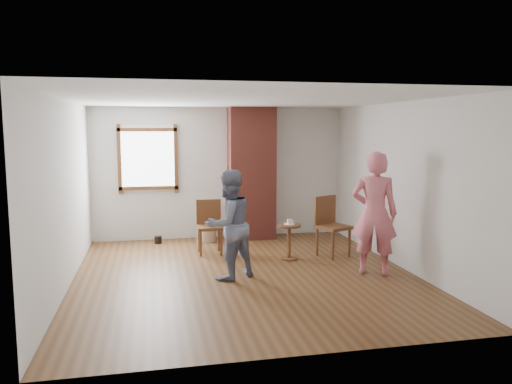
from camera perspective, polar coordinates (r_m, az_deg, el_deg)
ground at (r=7.59m, az=-1.25°, el=-9.47°), size 5.50×5.50×0.00m
room_shell at (r=7.86m, az=-2.50°, el=4.52°), size 5.04×5.52×2.62m
brick_chimney at (r=9.88m, az=-0.52°, el=2.12°), size 0.90×0.50×2.60m
stoneware_crock at (r=9.79m, az=-5.67°, el=-4.21°), size 0.45×0.45×0.49m
dark_pot at (r=9.78m, az=-11.13°, el=-5.37°), size 0.14×0.14×0.14m
dining_chair_left at (r=8.84m, az=-5.35°, el=-3.59°), size 0.44×0.44×0.94m
dining_chair_right at (r=8.69m, az=8.45°, el=-3.49°), size 0.63×0.63×1.03m
side_table at (r=8.39m, az=3.81°, el=-5.02°), size 0.40×0.40×0.60m
cake_plate at (r=8.35m, az=3.82°, el=-3.67°), size 0.18×0.18×0.01m
cake_slice at (r=8.34m, az=3.89°, el=-3.44°), size 0.08×0.07×0.06m
man at (r=7.25m, az=-3.12°, el=-3.75°), size 0.97×0.90×1.60m
person_pink at (r=7.65m, az=13.37°, el=-2.40°), size 0.80×0.70×1.85m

